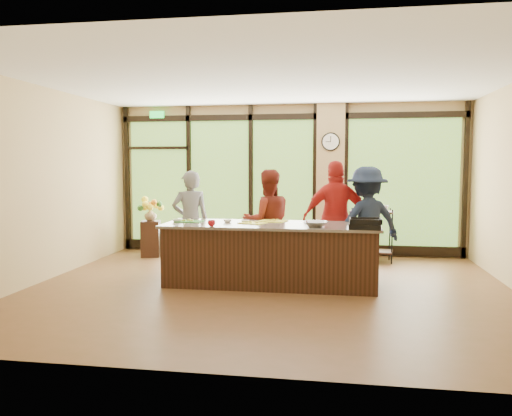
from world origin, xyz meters
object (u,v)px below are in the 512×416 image
(island_base, at_px, (270,255))
(cook_left, at_px, (190,221))
(roasting_pan, at_px, (365,226))
(cook_right, at_px, (367,222))
(bar_cart, at_px, (371,228))
(flower_stand, at_px, (151,239))

(island_base, distance_m, cook_left, 1.66)
(cook_left, bearing_deg, roasting_pan, 136.93)
(island_base, xyz_separation_m, cook_left, (-1.45, 0.71, 0.41))
(cook_right, xyz_separation_m, bar_cart, (0.18, 1.35, -0.25))
(roasting_pan, xyz_separation_m, bar_cart, (0.26, 2.44, -0.32))
(cook_right, relative_size, flower_stand, 2.52)
(bar_cart, bearing_deg, cook_right, -88.76)
(island_base, distance_m, bar_cart, 2.63)
(island_base, height_order, flower_stand, island_base)
(roasting_pan, distance_m, flower_stand, 4.64)
(cook_right, relative_size, bar_cart, 1.68)
(cook_left, bearing_deg, cook_right, 158.14)
(island_base, bearing_deg, flower_stand, 143.88)
(flower_stand, bearing_deg, cook_left, -58.20)
(cook_left, height_order, flower_stand, cook_left)
(flower_stand, distance_m, bar_cart, 4.25)
(roasting_pan, relative_size, bar_cart, 0.41)
(bar_cart, bearing_deg, flower_stand, -169.40)
(island_base, height_order, bar_cart, bar_cart)
(island_base, xyz_separation_m, cook_right, (1.45, 0.71, 0.45))
(roasting_pan, bearing_deg, cook_right, 91.62)
(cook_left, distance_m, cook_right, 2.90)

